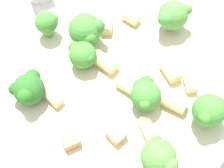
# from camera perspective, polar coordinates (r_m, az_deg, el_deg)

# --- Properties ---
(ground_plane) EXTENTS (2.00, 2.00, 0.00)m
(ground_plane) POSITION_cam_1_polar(r_m,az_deg,el_deg) (0.46, 0.00, -2.99)
(ground_plane) COLOR beige
(pasta_bowl) EXTENTS (0.29, 0.29, 0.04)m
(pasta_bowl) POSITION_cam_1_polar(r_m,az_deg,el_deg) (0.44, 0.00, -1.69)
(pasta_bowl) COLOR silver
(pasta_bowl) RESTS_ON ground_plane
(broccoli_floret_0) EXTENTS (0.04, 0.04, 0.04)m
(broccoli_floret_0) POSITION_cam_1_polar(r_m,az_deg,el_deg) (0.37, 7.23, -11.01)
(broccoli_floret_0) COLOR #84AD60
(broccoli_floret_0) RESTS_ON pasta_bowl
(broccoli_floret_1) EXTENTS (0.04, 0.04, 0.04)m
(broccoli_floret_1) POSITION_cam_1_polar(r_m,az_deg,el_deg) (0.40, 5.11, -1.54)
(broccoli_floret_1) COLOR #93B766
(broccoli_floret_1) RESTS_ON pasta_bowl
(broccoli_floret_2) EXTENTS (0.04, 0.03, 0.04)m
(broccoli_floret_2) POSITION_cam_1_polar(r_m,az_deg,el_deg) (0.41, -12.65, -0.70)
(broccoli_floret_2) COLOR #84AD60
(broccoli_floret_2) RESTS_ON pasta_bowl
(broccoli_floret_3) EXTENTS (0.04, 0.04, 0.04)m
(broccoli_floret_3) POSITION_cam_1_polar(r_m,az_deg,el_deg) (0.44, -3.92, 8.14)
(broccoli_floret_3) COLOR #84AD60
(broccoli_floret_3) RESTS_ON pasta_bowl
(broccoli_floret_4) EXTENTS (0.04, 0.04, 0.04)m
(broccoli_floret_4) POSITION_cam_1_polar(r_m,az_deg,el_deg) (0.40, 14.83, -3.94)
(broccoli_floret_4) COLOR #9EC175
(broccoli_floret_4) RESTS_ON pasta_bowl
(broccoli_floret_5) EXTENTS (0.03, 0.03, 0.04)m
(broccoli_floret_5) POSITION_cam_1_polar(r_m,az_deg,el_deg) (0.46, -9.98, 9.15)
(broccoli_floret_5) COLOR #84AD60
(broccoli_floret_5) RESTS_ON pasta_bowl
(broccoli_floret_6) EXTENTS (0.04, 0.04, 0.04)m
(broccoli_floret_6) POSITION_cam_1_polar(r_m,az_deg,el_deg) (0.46, 9.24, 10.28)
(broccoli_floret_6) COLOR #9EC175
(broccoli_floret_6) RESTS_ON pasta_bowl
(broccoli_floret_7) EXTENTS (0.03, 0.04, 0.04)m
(broccoli_floret_7) POSITION_cam_1_polar(r_m,az_deg,el_deg) (0.43, -4.37, 4.70)
(broccoli_floret_7) COLOR #84AD60
(broccoli_floret_7) RESTS_ON pasta_bowl
(rigatoni_1) EXTENTS (0.02, 0.03, 0.02)m
(rigatoni_1) POSITION_cam_1_polar(r_m,az_deg,el_deg) (0.44, 8.91, 2.01)
(rigatoni_1) COLOR beige
(rigatoni_1) RESTS_ON pasta_bowl
(rigatoni_2) EXTENTS (0.02, 0.03, 0.02)m
(rigatoni_2) POSITION_cam_1_polar(r_m,az_deg,el_deg) (0.44, -1.09, 3.34)
(rigatoni_2) COLOR beige
(rigatoni_2) RESTS_ON pasta_bowl
(rigatoni_3) EXTENTS (0.02, 0.03, 0.01)m
(rigatoni_3) POSITION_cam_1_polar(r_m,az_deg,el_deg) (0.40, 5.53, -6.95)
(rigatoni_3) COLOR beige
(rigatoni_3) RESTS_ON pasta_bowl
(rigatoni_4) EXTENTS (0.03, 0.03, 0.02)m
(rigatoni_4) POSITION_cam_1_polar(r_m,az_deg,el_deg) (0.47, -0.91, 9.05)
(rigatoni_4) COLOR beige
(rigatoni_4) RESTS_ON pasta_bowl
(rigatoni_6) EXTENTS (0.02, 0.02, 0.01)m
(rigatoni_6) POSITION_cam_1_polar(r_m,az_deg,el_deg) (0.48, 2.94, 10.09)
(rigatoni_6) COLOR beige
(rigatoni_6) RESTS_ON pasta_bowl
(rigatoni_7) EXTENTS (0.02, 0.03, 0.02)m
(rigatoni_7) POSITION_cam_1_polar(r_m,az_deg,el_deg) (0.41, 9.46, -2.84)
(rigatoni_7) COLOR beige
(rigatoni_7) RESTS_ON pasta_bowl
(rigatoni_8) EXTENTS (0.02, 0.02, 0.01)m
(rigatoni_8) POSITION_cam_1_polar(r_m,az_deg,el_deg) (0.43, 11.86, 0.07)
(rigatoni_8) COLOR beige
(rigatoni_8) RESTS_ON pasta_bowl
(rigatoni_9) EXTENTS (0.01, 0.03, 0.01)m
(rigatoni_9) POSITION_cam_1_polar(r_m,az_deg,el_deg) (0.42, -9.15, -1.86)
(rigatoni_9) COLOR beige
(rigatoni_9) RESTS_ON pasta_bowl
(rigatoni_10) EXTENTS (0.02, 0.03, 0.02)m
(rigatoni_10) POSITION_cam_1_polar(r_m,az_deg,el_deg) (0.42, 2.65, -0.38)
(rigatoni_10) COLOR beige
(rigatoni_10) RESTS_ON pasta_bowl
(chicken_chunk_0) EXTENTS (0.02, 0.02, 0.01)m
(chicken_chunk_0) POSITION_cam_1_polar(r_m,az_deg,el_deg) (0.39, 0.66, -7.75)
(chicken_chunk_0) COLOR tan
(chicken_chunk_0) RESTS_ON pasta_bowl
(chicken_chunk_1) EXTENTS (0.02, 0.02, 0.01)m
(chicken_chunk_1) POSITION_cam_1_polar(r_m,az_deg,el_deg) (0.39, -6.31, -8.59)
(chicken_chunk_1) COLOR tan
(chicken_chunk_1) RESTS_ON pasta_bowl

